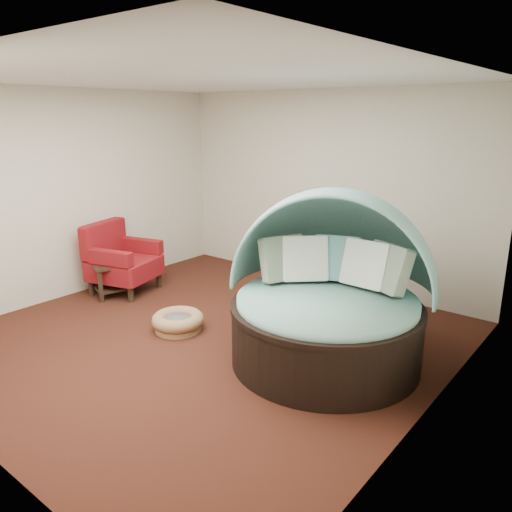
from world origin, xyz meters
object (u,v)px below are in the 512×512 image
Objects in this scene: side_table at (111,274)px; canopy_daybed at (329,283)px; red_armchair at (121,260)px; pet_basket at (178,321)px.

canopy_daybed is at bearing 5.03° from side_table.
red_armchair is 0.27m from side_table.
side_table is (-3.31, -0.29, -0.51)m from canopy_daybed.
red_armchair is 1.62× the size of side_table.
canopy_daybed is 1.92m from pet_basket.
red_armchair is at bearing 105.49° from side_table.
red_armchair is at bearing 160.68° from canopy_daybed.
canopy_daybed is at bearing 16.94° from pet_basket.
canopy_daybed is at bearing -14.39° from red_armchair.
red_armchair is (-3.37, -0.07, -0.36)m from canopy_daybed.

